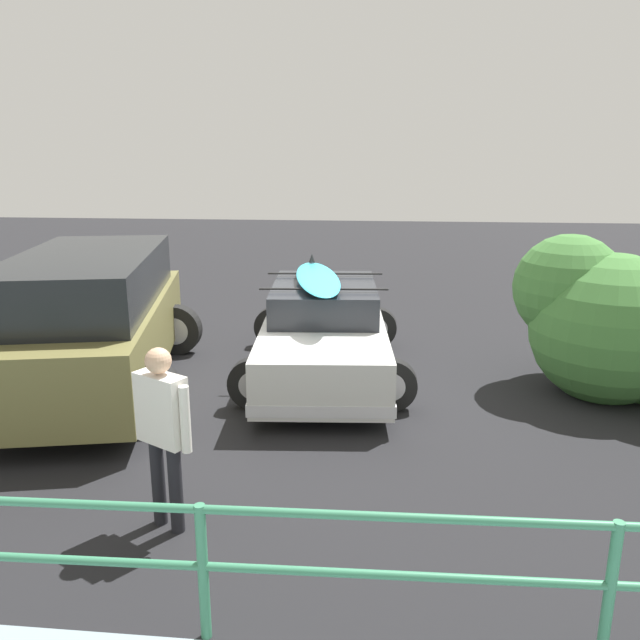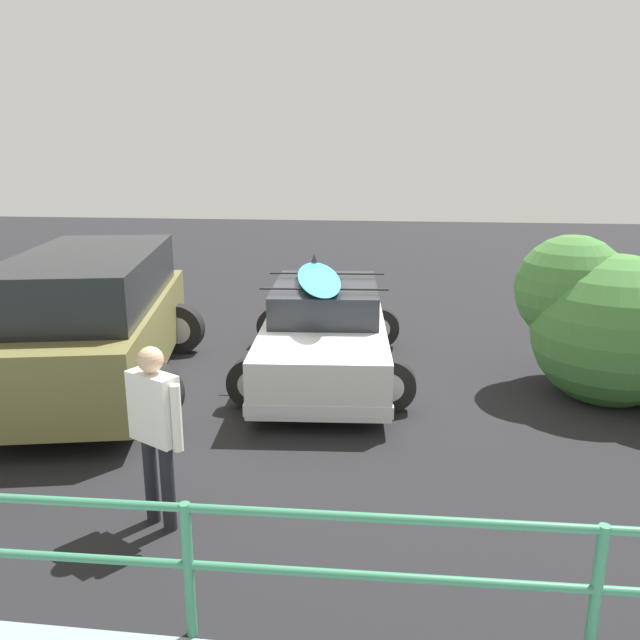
# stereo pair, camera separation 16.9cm
# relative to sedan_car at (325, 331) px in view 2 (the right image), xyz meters

# --- Properties ---
(ground_plane) EXTENTS (44.00, 44.00, 0.02)m
(ground_plane) POSITION_rel_sedan_car_xyz_m (0.42, 0.49, -0.64)
(ground_plane) COLOR black
(ground_plane) RESTS_ON ground
(sedan_car) EXTENTS (2.51, 4.36, 1.57)m
(sedan_car) POSITION_rel_sedan_car_xyz_m (0.00, 0.00, 0.00)
(sedan_car) COLOR silver
(sedan_car) RESTS_ON ground
(suv_car) EXTENTS (3.17, 4.98, 1.83)m
(suv_car) POSITION_rel_sedan_car_xyz_m (3.01, 0.86, 0.32)
(suv_car) COLOR brown
(suv_car) RESTS_ON ground
(person_bystander) EXTENTS (0.55, 0.38, 1.58)m
(person_bystander) POSITION_rel_sedan_car_xyz_m (0.95, 3.99, 0.33)
(person_bystander) COLOR black
(person_bystander) RESTS_ON ground
(railing_fence) EXTENTS (10.08, 0.30, 0.97)m
(railing_fence) POSITION_rel_sedan_car_xyz_m (0.30, 5.18, 0.04)
(railing_fence) COLOR #387F5B
(railing_fence) RESTS_ON ground
(bush_near_left) EXTENTS (2.71, 2.30, 2.16)m
(bush_near_left) POSITION_rel_sedan_car_xyz_m (-3.91, 0.44, 0.37)
(bush_near_left) COLOR #4C3828
(bush_near_left) RESTS_ON ground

